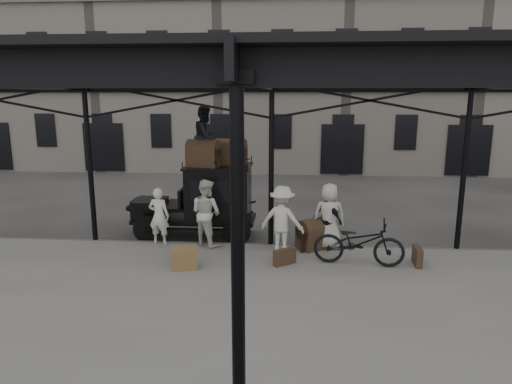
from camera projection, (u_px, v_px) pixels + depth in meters
ground at (267, 277)px, 10.70m from camera, size 120.00×120.00×0.00m
platform at (262, 314)px, 8.73m from camera, size 28.00×8.00×0.15m
canopy at (263, 71)px, 8.06m from camera, size 22.50×9.00×4.74m
building_frontage at (283, 46)px, 26.78m from camera, size 64.00×8.00×14.00m
taxi at (208, 198)px, 13.51m from camera, size 3.65×1.55×2.18m
porter_left at (159, 216)px, 12.48m from camera, size 0.62×0.45×1.58m
porter_midleft at (206, 213)px, 12.36m from camera, size 1.12×1.06×1.83m
porter_centre at (329, 216)px, 12.12m from camera, size 0.91×0.64×1.77m
porter_official at (327, 220)px, 12.15m from camera, size 0.92×0.90×1.55m
porter_right at (282, 220)px, 11.75m from camera, size 1.29×0.96×1.77m
bicycle at (359, 242)px, 10.98m from camera, size 2.24×1.03×1.13m
porter_roof at (205, 136)px, 13.03m from camera, size 0.82×0.96×1.70m
steamer_trunk_roof_near at (203, 155)px, 13.00m from camera, size 0.97×0.69×0.65m
steamer_trunk_roof_far at (231, 154)px, 13.38m from camera, size 0.94×0.67×0.63m
steamer_trunk_platform at (315, 236)px, 12.25m from camera, size 1.08×1.01×0.68m
wicker_hamper at (184, 258)px, 10.84m from camera, size 0.69×0.57×0.50m
suitcase_upright at (417, 256)px, 11.03m from camera, size 0.19×0.61×0.45m
suitcase_flat at (285, 257)px, 11.04m from camera, size 0.57×0.48×0.40m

